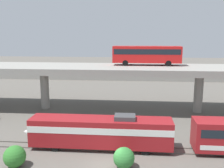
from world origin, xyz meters
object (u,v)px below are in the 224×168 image
at_px(train_locomotive, 94,131).
at_px(parked_car_1, 46,69).
at_px(transit_bus_on_overpass, 147,54).
at_px(parked_car_0, 65,69).
at_px(parked_car_3, 163,72).

xyz_separation_m(train_locomotive, parked_car_1, (-24.25, 52.99, 0.06)).
height_order(transit_bus_on_overpass, parked_car_0, transit_bus_on_overpass).
height_order(train_locomotive, parked_car_1, train_locomotive).
relative_size(transit_bus_on_overpass, parked_car_1, 2.93).
bearing_deg(transit_bus_on_overpass, train_locomotive, -110.87).
bearing_deg(parked_car_0, parked_car_1, -4.70).
relative_size(train_locomotive, parked_car_1, 4.32).
bearing_deg(parked_car_0, parked_car_3, 174.38).
bearing_deg(parked_car_0, transit_bus_on_overpass, 125.11).
distance_m(transit_bus_on_overpass, parked_car_1, 47.56).
bearing_deg(transit_bus_on_overpass, parked_car_1, 131.38).
xyz_separation_m(train_locomotive, transit_bus_on_overpass, (6.77, 17.77, 7.76)).
xyz_separation_m(train_locomotive, parked_car_0, (-17.60, 52.44, 0.06)).
bearing_deg(transit_bus_on_overpass, parked_car_0, 125.11).
bearing_deg(parked_car_3, parked_car_0, 174.38).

